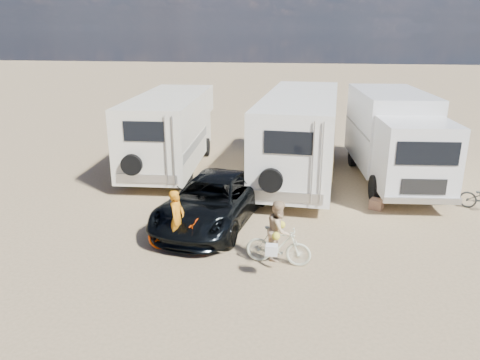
# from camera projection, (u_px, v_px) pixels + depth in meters

# --- Properties ---
(ground) EXTENTS (140.00, 140.00, 0.00)m
(ground) POSITION_uv_depth(u_px,v_px,m) (298.00, 257.00, 11.95)
(ground) COLOR tan
(ground) RESTS_ON ground
(rv_main) EXTENTS (3.23, 8.89, 3.27)m
(rv_main) POSITION_uv_depth(u_px,v_px,m) (299.00, 137.00, 17.88)
(rv_main) COLOR silver
(rv_main) RESTS_ON ground
(rv_left) EXTENTS (2.88, 7.35, 3.07)m
(rv_left) POSITION_uv_depth(u_px,v_px,m) (170.00, 133.00, 19.02)
(rv_left) COLOR beige
(rv_left) RESTS_ON ground
(box_truck) EXTENTS (3.04, 7.37, 3.34)m
(box_truck) POSITION_uv_depth(u_px,v_px,m) (395.00, 140.00, 17.27)
(box_truck) COLOR silver
(box_truck) RESTS_ON ground
(dark_suv) EXTENTS (3.22, 5.46, 1.42)m
(dark_suv) POSITION_uv_depth(u_px,v_px,m) (212.00, 201.00, 13.85)
(dark_suv) COLOR black
(dark_suv) RESTS_ON ground
(bike_man) EXTENTS (1.80, 0.84, 0.91)m
(bike_man) POSITION_uv_depth(u_px,v_px,m) (178.00, 236.00, 12.10)
(bike_man) COLOR #ED3D00
(bike_man) RESTS_ON ground
(bike_woman) EXTENTS (1.70, 0.69, 0.99)m
(bike_woman) POSITION_uv_depth(u_px,v_px,m) (278.00, 246.00, 11.47)
(bike_woman) COLOR beige
(bike_woman) RESTS_ON ground
(rider_man) EXTENTS (0.45, 0.61, 1.55)m
(rider_man) POSITION_uv_depth(u_px,v_px,m) (177.00, 225.00, 12.00)
(rider_man) COLOR #CA7410
(rider_man) RESTS_ON ground
(rider_woman) EXTENTS (0.66, 0.80, 1.51)m
(rider_woman) POSITION_uv_depth(u_px,v_px,m) (279.00, 236.00, 11.39)
(rider_woman) COLOR tan
(rider_woman) RESTS_ON ground
(cooler) EXTENTS (0.63, 0.52, 0.44)m
(cooler) POSITION_uv_depth(u_px,v_px,m) (247.00, 203.00, 15.05)
(cooler) COLOR #2B6C84
(cooler) RESTS_ON ground
(crate) EXTENTS (0.53, 0.53, 0.32)m
(crate) POSITION_uv_depth(u_px,v_px,m) (377.00, 204.00, 15.12)
(crate) COLOR #93684D
(crate) RESTS_ON ground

